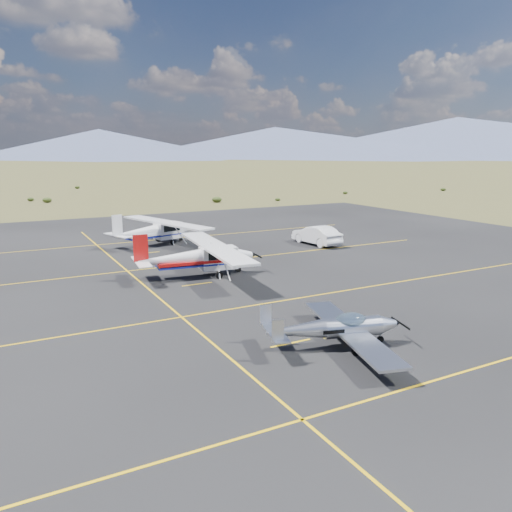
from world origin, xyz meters
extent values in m
plane|color=#383D1C|center=(0.00, 0.00, 0.00)|extent=(1600.00, 1600.00, 0.00)
cube|color=black|center=(0.00, 7.00, 0.00)|extent=(72.00, 72.00, 0.02)
cube|color=silver|center=(-0.92, -4.90, 0.67)|extent=(3.37, 8.11, 0.11)
ellipsoid|color=#99BFD8|center=(-0.92, -4.90, 1.10)|extent=(1.64, 1.20, 0.73)
cube|color=silver|center=(-4.12, -4.03, 0.92)|extent=(1.31, 2.76, 0.05)
cube|color=silver|center=(-4.50, -4.95, 1.33)|extent=(0.49, 0.18, 0.89)
cube|color=silver|center=(-3.99, -3.05, 1.33)|extent=(0.49, 0.18, 0.89)
cylinder|color=black|center=(0.46, -5.28, 0.16)|extent=(0.31, 0.16, 0.30)
cylinder|color=black|center=(-1.38, -5.89, 0.19)|extent=(0.37, 0.19, 0.36)
cylinder|color=black|center=(-0.81, -3.82, 0.19)|extent=(0.37, 0.19, 0.36)
cube|color=silver|center=(-0.80, 9.19, 1.15)|extent=(2.50, 1.49, 1.46)
cube|color=silver|center=(-1.01, 9.22, 1.90)|extent=(2.94, 12.01, 0.15)
cube|color=black|center=(-0.80, 9.19, 1.45)|extent=(1.86, 1.47, 0.60)
cube|color=#BA100F|center=(-2.20, 9.34, 1.04)|extent=(5.51, 1.83, 0.19)
cube|color=#BA100F|center=(-5.85, 9.74, 2.17)|extent=(0.92, 0.17, 1.73)
cube|color=silver|center=(-5.85, 9.74, 1.31)|extent=(1.18, 3.53, 0.06)
cylinder|color=black|center=(0.60, 9.04, 0.20)|extent=(0.40, 0.15, 0.39)
cylinder|color=black|center=(-1.24, 8.10, 0.25)|extent=(0.49, 0.19, 0.48)
cylinder|color=black|center=(-1.00, 10.36, 0.25)|extent=(0.49, 0.19, 0.48)
cube|color=silver|center=(-0.05, 22.08, 1.13)|extent=(2.59, 1.84, 1.44)
cube|color=silver|center=(-0.25, 22.02, 1.87)|extent=(4.92, 11.68, 0.15)
cube|color=black|center=(-0.05, 22.08, 1.42)|extent=(1.99, 1.70, 0.58)
cube|color=silver|center=(-1.37, 21.69, 1.02)|extent=(5.45, 2.70, 0.19)
cube|color=silver|center=(-4.84, 20.66, 2.14)|extent=(0.89, 0.33, 1.70)
cube|color=silver|center=(-4.84, 20.66, 1.29)|extent=(1.73, 3.49, 0.06)
cylinder|color=black|center=(1.28, 22.48, 0.20)|extent=(0.40, 0.21, 0.38)
cylinder|color=black|center=(-0.03, 20.92, 0.24)|extent=(0.49, 0.27, 0.47)
cylinder|color=black|center=(-0.67, 23.06, 0.24)|extent=(0.49, 0.27, 0.47)
imported|color=white|center=(11.29, 15.15, 0.85)|extent=(2.16, 5.21, 1.68)
camera|label=1|loc=(-13.87, -20.73, 8.19)|focal=35.00mm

